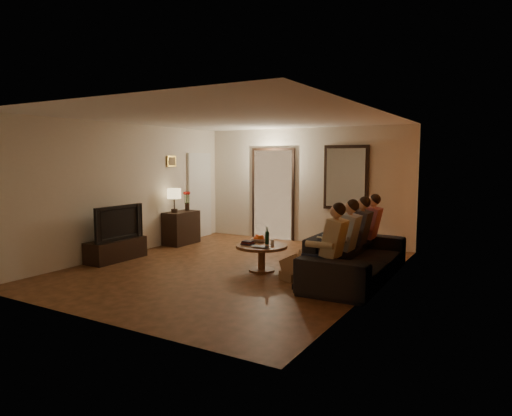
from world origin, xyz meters
The scene contains 33 objects.
floor centered at (0.00, 0.00, 0.00)m, with size 5.00×6.00×0.01m, color #3D2610.
ceiling centered at (0.00, 0.00, 2.60)m, with size 5.00×6.00×0.01m, color white.
back_wall centered at (0.00, 3.00, 1.30)m, with size 5.00×0.02×2.60m, color beige.
front_wall centered at (0.00, -3.00, 1.30)m, with size 5.00×0.02×2.60m, color beige.
left_wall centered at (-2.50, 0.00, 1.30)m, with size 0.02×6.00×2.60m, color beige.
right_wall centered at (2.50, 0.00, 1.30)m, with size 0.02×6.00×2.60m, color beige.
orange_accent centered at (2.49, 0.00, 1.30)m, with size 0.01×6.00×2.60m, color #C75E22.
kitchen_doorway centered at (-0.80, 2.98, 1.05)m, with size 1.00×0.06×2.10m, color #FFE0A5.
door_trim centered at (-0.80, 2.97, 1.05)m, with size 1.12×0.04×2.22m, color black.
fridge_glimpse centered at (-0.55, 2.98, 0.90)m, with size 0.45×0.03×1.70m, color silver.
mirror_frame centered at (1.00, 2.96, 1.50)m, with size 1.00×0.05×1.40m, color black.
mirror_glass centered at (1.00, 2.93, 1.50)m, with size 0.86×0.02×1.26m, color white.
white_door centered at (-2.46, 2.30, 1.02)m, with size 0.06×0.85×2.04m, color white.
framed_art centered at (-2.47, 1.30, 1.85)m, with size 0.03×0.28×0.24m, color #B28C33.
art_canvas centered at (-2.46, 1.30, 1.85)m, with size 0.01×0.22×0.18m, color brown.
dresser centered at (-2.25, 1.33, 0.37)m, with size 0.45×0.82×0.73m, color black.
table_lamp centered at (-2.25, 1.11, 1.00)m, with size 0.30×0.30×0.54m, color beige, non-canonical shape.
flower_vase centered at (-2.25, 1.55, 0.95)m, with size 0.14×0.14×0.44m, color #B11912, non-canonical shape.
tv_stand centered at (-2.25, -0.58, 0.20)m, with size 0.45×1.18×0.39m, color black.
tv centered at (-2.25, -0.58, 0.72)m, with size 0.15×1.13×0.65m, color black.
sofa centered at (2.10, 0.38, 0.38)m, with size 1.03×2.63×0.77m, color black.
person_a centered at (2.00, -0.52, 0.60)m, with size 0.60×0.40×1.20m, color tan, non-canonical shape.
person_b centered at (2.00, 0.08, 0.60)m, with size 0.60×0.40×1.20m, color tan, non-canonical shape.
person_c centered at (2.00, 0.68, 0.60)m, with size 0.60×0.40×1.20m, color tan, non-canonical shape.
person_d centered at (2.00, 1.28, 0.60)m, with size 0.60×0.40×1.20m, color tan, non-canonical shape.
dog centered at (1.30, -0.26, 0.28)m, with size 0.56×0.24×0.56m, color #A97C4E, non-canonical shape.
coffee_table centered at (0.53, 0.10, 0.23)m, with size 0.88×0.88×0.45m, color brown.
bowl centered at (0.35, 0.32, 0.48)m, with size 0.26×0.26×0.06m, color white.
oranges centered at (0.35, 0.32, 0.55)m, with size 0.20×0.20×0.08m, color #FF5615, non-canonical shape.
wine_bottle centered at (0.58, 0.20, 0.60)m, with size 0.07×0.07×0.31m, color black, non-canonical shape.
wine_glass centered at (0.71, 0.15, 0.50)m, with size 0.06×0.06×0.10m, color silver.
book_stack centered at (0.31, 0.00, 0.48)m, with size 0.20×0.15×0.07m, color black, non-canonical shape.
laptop centered at (0.63, -0.18, 0.46)m, with size 0.33×0.21×0.03m, color black.
Camera 1 is at (4.31, -6.54, 1.92)m, focal length 32.00 mm.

